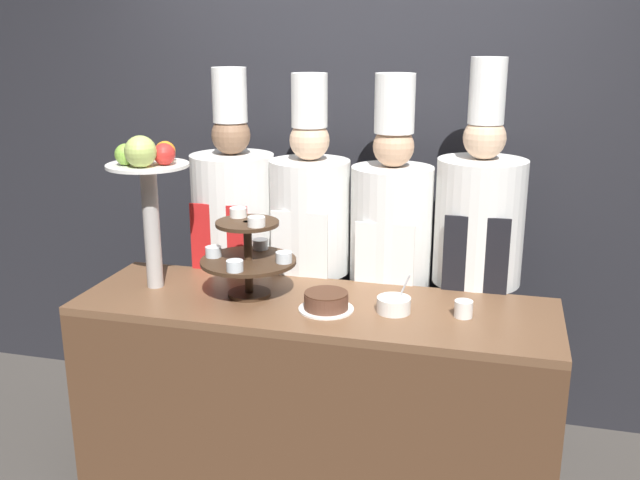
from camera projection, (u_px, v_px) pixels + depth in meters
name	position (u px, v px, depth m)	size (l,w,h in m)	color
wall_back	(358.00, 153.00, 3.70)	(10.00, 0.06, 2.80)	#232328
buffet_counter	(314.00, 398.00, 3.15)	(2.04, 0.64, 0.90)	brown
tiered_stand	(248.00, 253.00, 3.05)	(0.41, 0.41, 0.37)	#3D2819
fruit_pedestal	(148.00, 177.00, 3.06)	(0.36, 0.36, 0.69)	#B2ADA8
cake_round	(326.00, 302.00, 2.93)	(0.23, 0.23, 0.08)	white
cup_white	(463.00, 309.00, 2.86)	(0.07, 0.07, 0.07)	white
serving_bowl_near	(394.00, 305.00, 2.91)	(0.14, 0.14, 0.17)	white
chef_left	(235.00, 242.00, 3.59)	(0.41, 0.41, 1.84)	black
chef_center_left	(310.00, 248.00, 3.50)	(0.39, 0.39, 1.82)	black
chef_center_right	(390.00, 255.00, 3.40)	(0.39, 0.39, 1.83)	#28282D
chef_right	(477.00, 257.00, 3.30)	(0.40, 0.40, 1.90)	#28282D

